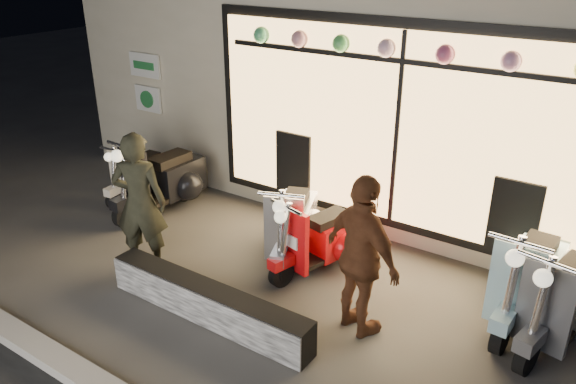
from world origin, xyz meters
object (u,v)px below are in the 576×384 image
graffiti_barrier (208,303)px  scooter_silver (294,220)px  woman (362,258)px  man (140,203)px  scooter_red (325,237)px

graffiti_barrier → scooter_silver: 1.74m
graffiti_barrier → woman: size_ratio=1.47×
scooter_silver → man: (-1.27, -1.35, 0.44)m
graffiti_barrier → scooter_red: (0.46, 1.62, 0.19)m
graffiti_barrier → man: (-1.33, 0.37, 0.66)m
scooter_red → woman: size_ratio=0.79×
graffiti_barrier → woman: woman is taller
graffiti_barrier → scooter_red: size_ratio=1.86×
scooter_silver → man: 1.91m
woman → graffiti_barrier: bearing=50.9°
scooter_silver → scooter_red: 0.53m
scooter_red → woman: (0.93, -0.90, 0.47)m
graffiti_barrier → woman: bearing=27.5°
scooter_red → man: man is taller
man → scooter_red: bearing=-173.3°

